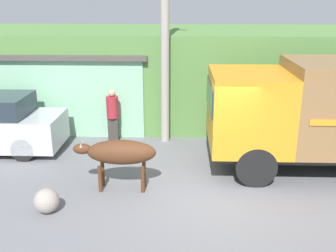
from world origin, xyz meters
The scene contains 7 objects.
ground_plane centered at (0.00, 0.00, 0.00)m, with size 60.00×60.00×0.00m, color slate.
hillside_embankment centered at (0.00, 6.56, 1.63)m, with size 32.00×5.46×3.26m.
building_backdrop centered at (-4.59, 4.97, 1.35)m, with size 5.99×2.70×2.68m.
brown_cow centered at (-1.96, 0.14, 0.93)m, with size 1.96×0.59×1.24m.
pedestrian_on_hill centered at (-2.69, 3.44, 0.91)m, with size 0.38×0.38×1.68m.
utility_pole centered at (-1.04, 3.50, 3.56)m, with size 0.90×0.27×6.93m.
roadside_rock centered at (-3.38, -0.99, 0.27)m, with size 0.54×0.54×0.54m.
Camera 1 is at (-0.51, -8.35, 4.43)m, focal length 42.00 mm.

